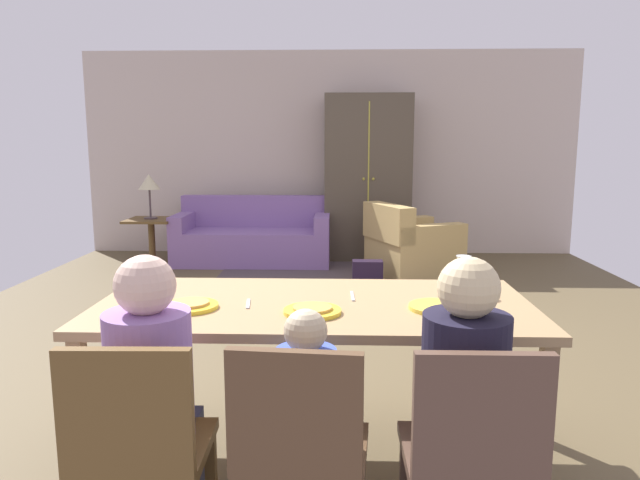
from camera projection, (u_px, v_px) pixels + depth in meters
name	position (u px, v px, depth m)	size (l,w,h in m)	color
ground_plane	(322.00, 326.00, 4.77)	(6.59, 6.54, 0.02)	brown
back_wall	(329.00, 154.00, 7.82)	(6.59, 0.10, 2.70)	beige
dining_table	(314.00, 316.00, 2.67)	(1.99, 0.93, 0.76)	#A58357
plate_near_man	(190.00, 306.00, 2.56)	(0.25, 0.25, 0.02)	yellow
pizza_near_man	(190.00, 303.00, 2.56)	(0.17, 0.17, 0.01)	gold
plate_near_child	(312.00, 311.00, 2.48)	(0.25, 0.25, 0.02)	yellow
pizza_near_child	(312.00, 308.00, 2.48)	(0.17, 0.17, 0.01)	gold
plate_near_woman	(437.00, 307.00, 2.54)	(0.25, 0.25, 0.02)	yellow
wine_glass	(463.00, 267.00, 2.79)	(0.07, 0.07, 0.19)	silver
fork	(248.00, 304.00, 2.62)	(0.02, 0.15, 0.01)	silver
knife	(352.00, 296.00, 2.75)	(0.01, 0.17, 0.01)	silver
dining_chair_man	(139.00, 446.00, 1.91)	(0.43, 0.43, 0.87)	brown
person_man	(155.00, 416.00, 2.08)	(0.30, 0.40, 1.11)	#333752
dining_chair_child	(301.00, 449.00, 1.89)	(0.45, 0.45, 0.87)	brown
person_child	(307.00, 440.00, 2.07)	(0.22, 0.30, 0.92)	#2E3D4D
dining_chair_woman	(472.00, 452.00, 1.87)	(0.42, 0.42, 0.87)	brown
person_woman	(461.00, 420.00, 2.04)	(0.30, 0.40, 1.11)	#263243
area_rug	(332.00, 277.00, 6.46)	(2.60, 1.80, 0.01)	#493E40
couch	(254.00, 238.00, 7.29)	(1.92, 0.86, 0.82)	#805E9C
armchair	(410.00, 247.00, 6.55)	(1.13, 1.13, 0.82)	tan
armoire	(367.00, 178.00, 7.47)	(1.10, 0.59, 2.10)	#4C4133
side_table	(152.00, 235.00, 7.06)	(0.56, 0.56, 0.58)	brown
table_lamp	(149.00, 184.00, 6.96)	(0.26, 0.26, 0.54)	#483A3E
handbag	(368.00, 273.00, 6.13)	(0.32, 0.16, 0.26)	black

